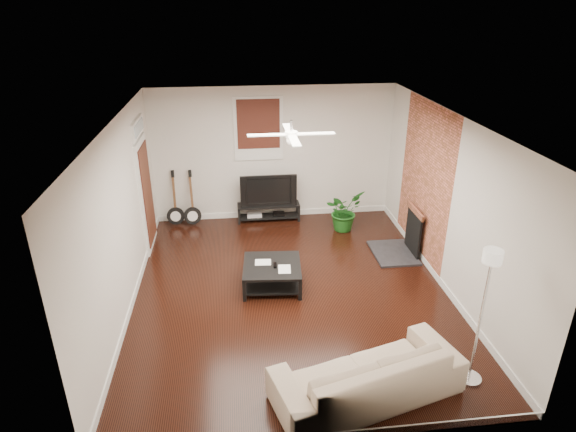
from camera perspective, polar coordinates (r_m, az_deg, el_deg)
name	(u,v)px	position (r m, az deg, el deg)	size (l,w,h in m)	color
room	(291,212)	(7.34, 0.36, 0.51)	(5.01, 6.01, 2.81)	black
brick_accent	(424,182)	(8.87, 15.75, 3.82)	(0.02, 2.20, 2.80)	brown
fireplace	(403,231)	(9.12, 13.42, -1.76)	(0.80, 1.10, 0.92)	black
window_back	(259,129)	(9.95, -3.49, 10.20)	(1.00, 0.06, 1.30)	#3A1210
door_left	(145,184)	(9.26, -16.45, 3.62)	(0.08, 1.00, 2.50)	white
tv_stand	(269,212)	(10.36, -2.29, 0.46)	(1.31, 0.35, 0.37)	black
tv	(268,189)	(10.17, -2.35, 3.21)	(1.18, 0.15, 0.68)	black
coffee_table	(272,275)	(8.03, -1.88, -6.97)	(0.93, 0.93, 0.39)	black
sofa	(368,373)	(6.06, 9.35, -17.76)	(2.25, 0.88, 0.66)	tan
floor_lamp	(481,318)	(6.24, 21.72, -11.14)	(0.30, 0.30, 1.84)	silver
potted_plant	(344,211)	(9.91, 6.59, 0.63)	(0.75, 0.65, 0.83)	#1A5819
guitar_left	(174,199)	(10.23, -13.27, 1.93)	(0.36, 0.26, 1.17)	black
guitar_right	(191,199)	(10.16, -11.33, 1.97)	(0.36, 0.26, 1.17)	black
ceiling_fan	(291,134)	(6.95, 0.39, 9.60)	(1.24, 1.24, 0.32)	white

